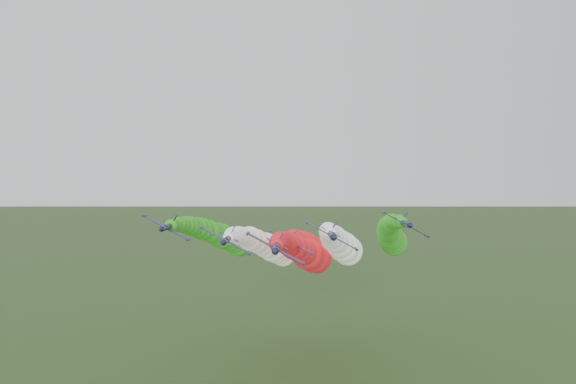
# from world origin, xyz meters

# --- Properties ---
(jet_lead) EXTENTS (16.47, 68.24, 15.93)m
(jet_lead) POSITION_xyz_m (4.80, 36.35, 30.77)
(jet_lead) COLOR #111134
(jet_lead) RESTS_ON ground
(jet_inner_left) EXTENTS (16.39, 68.15, 15.85)m
(jet_inner_left) POSITION_xyz_m (-4.19, 47.42, 30.89)
(jet_inner_left) COLOR #111134
(jet_inner_left) RESTS_ON ground
(jet_inner_right) EXTENTS (16.87, 68.63, 16.33)m
(jet_inner_right) POSITION_xyz_m (13.69, 47.01, 31.52)
(jet_inner_right) COLOR #111134
(jet_inner_right) RESTS_ON ground
(jet_outer_left) EXTENTS (16.30, 68.06, 15.76)m
(jet_outer_left) POSITION_xyz_m (-16.19, 56.17, 32.29)
(jet_outer_left) COLOR #111134
(jet_outer_left) RESTS_ON ground
(jet_outer_right) EXTENTS (16.88, 68.65, 16.34)m
(jet_outer_right) POSITION_xyz_m (28.25, 59.77, 32.48)
(jet_outer_right) COLOR #111134
(jet_outer_right) RESTS_ON ground
(jet_trail) EXTENTS (16.57, 68.33, 16.03)m
(jet_trail) POSITION_xyz_m (6.95, 62.85, 28.77)
(jet_trail) COLOR #111134
(jet_trail) RESTS_ON ground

